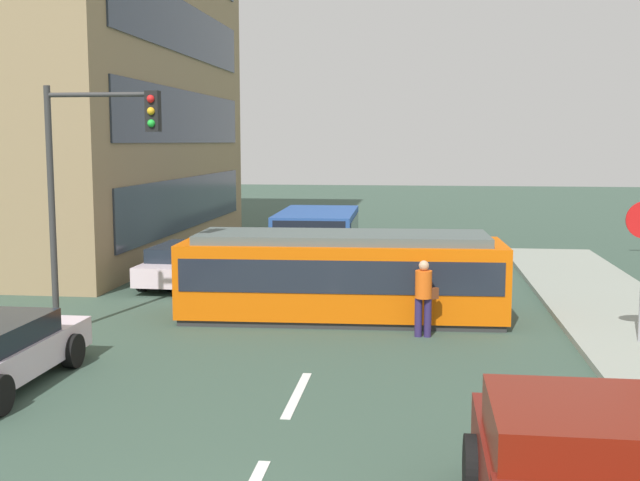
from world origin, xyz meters
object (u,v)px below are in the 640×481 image
Objects in this scene: city_bus at (317,235)px; traffic_light_mast at (92,164)px; parked_sedan_far at (186,263)px; streetcar_tram at (342,274)px; pedestrian_crossing at (424,294)px.

traffic_light_mast is (-3.50, -10.16, 2.66)m from city_bus.
streetcar_tram is at bearing -38.22° from parked_sedan_far.
parked_sedan_far is at bearing 141.30° from pedestrian_crossing.
parked_sedan_far is (-5.03, 3.96, -0.44)m from streetcar_tram.
streetcar_tram reaches higher than pedestrian_crossing.
streetcar_tram is 7.92m from city_bus.
city_bus is (-1.60, 7.76, 0.01)m from streetcar_tram.
traffic_light_mast is (-5.11, -2.40, 2.66)m from streetcar_tram.
city_bus is 11.07m from traffic_light_mast.
streetcar_tram is at bearing -78.34° from city_bus.
pedestrian_crossing is 0.37× the size of parked_sedan_far.
pedestrian_crossing is 8.92m from parked_sedan_far.
traffic_light_mast reaches higher than streetcar_tram.
streetcar_tram is 2.51m from pedestrian_crossing.
streetcar_tram is 4.60× the size of pedestrian_crossing.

